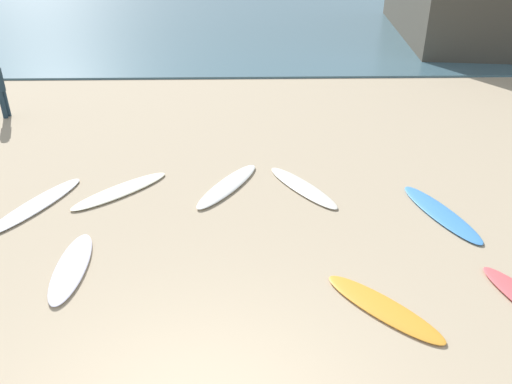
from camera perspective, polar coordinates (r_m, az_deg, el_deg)
The scene contains 9 objects.
ocean_water at distance 39.37m, azimuth -2.58°, elevation 20.39°, with size 120.00×40.00×0.08m, color #426675.
surfboard_0 at distance 10.80m, azimuth -24.55°, elevation -1.36°, with size 0.53×2.58×0.08m, color white.
surfboard_1 at distance 8.58m, azimuth -21.04°, elevation -8.28°, with size 0.51×1.99×0.08m, color white.
surfboard_2 at distance 10.79m, azimuth -15.73°, elevation 0.17°, with size 0.56×2.37×0.07m, color silver.
surfboard_4 at distance 10.59m, azimuth 5.49°, elevation 0.61°, with size 0.49×2.36×0.07m, color silver.
surfboard_6 at distance 7.49m, azimuth 14.78°, elevation -13.09°, with size 0.51×2.00×0.06m, color orange.
surfboard_7 at distance 10.22m, azimuth 21.00°, elevation -2.32°, with size 0.54×2.41×0.07m, color #448FE1.
surfboard_8 at distance 10.61m, azimuth -3.33°, elevation 0.80°, with size 0.51×2.43×0.09m, color silver.
beachgoer_mid at distance 16.73m, azimuth -28.09°, elevation 11.02°, with size 0.30×0.34×1.73m.
Camera 1 is at (0.64, -3.39, 4.77)m, focal length 33.73 mm.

